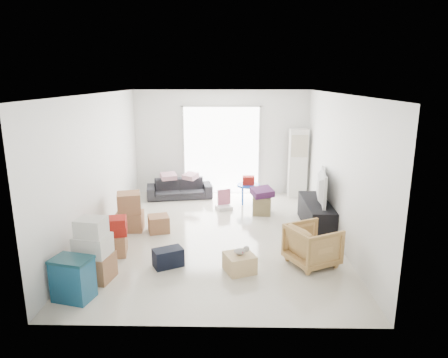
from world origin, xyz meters
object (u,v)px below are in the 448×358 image
sofa (179,186)px  armchair (313,243)px  ottoman (262,205)px  kids_table (248,184)px  storage_bins (73,279)px  wood_crate (240,263)px  television (317,198)px  tv_console (316,214)px  ac_tower (298,163)px

sofa → armchair: armchair is taller
ottoman → sofa: bearing=148.4°
armchair → kids_table: armchair is taller
sofa → ottoman: size_ratio=4.06×
storage_bins → wood_crate: size_ratio=1.41×
storage_bins → wood_crate: 2.46m
television → storage_bins: television is taller
tv_console → television: bearing=-90.0°
kids_table → wood_crate: size_ratio=1.58×
kids_table → ottoman: bearing=-70.6°
television → armchair: 1.79m
television → kids_table: television is taller
television → sofa: (-3.06, 2.03, -0.29)m
storage_bins → wood_crate: (2.30, 0.86, -0.16)m
sofa → armchair: (2.65, -3.75, 0.05)m
sofa → wood_crate: (1.46, -4.03, -0.18)m
tv_console → television: 0.34m
television → tv_console: bearing=9.0°
tv_console → sofa: 3.68m
armchair → ottoman: size_ratio=1.82×
armchair → storage_bins: armchair is taller
wood_crate → kids_table: bearing=85.5°
ac_tower → kids_table: ac_tower is taller
kids_table → wood_crate: kids_table is taller
storage_bins → wood_crate: bearing=20.6°
armchair → storage_bins: bearing=81.1°
television → storage_bins: size_ratio=1.81×
television → storage_bins: (-3.90, -2.86, -0.31)m
ac_tower → storage_bins: ac_tower is taller
storage_bins → kids_table: (2.58, 4.43, 0.18)m
storage_bins → ottoman: storage_bins is taller
ac_tower → kids_table: bearing=-154.4°
armchair → sofa: bearing=8.2°
storage_bins → ottoman: 4.64m
television → kids_table: (-1.32, 1.57, -0.12)m
ottoman → tv_console: bearing=-37.2°
tv_console → kids_table: kids_table is taller
kids_table → tv_console: bearing=-49.9°
armchair → wood_crate: 1.24m
ac_tower → storage_bins: 6.37m
television → armchair: armchair is taller
tv_console → storage_bins: size_ratio=2.66×
tv_console → television: size_ratio=1.47×
storage_bins → wood_crate: storage_bins is taller
tv_console → storage_bins: (-3.90, -2.86, 0.04)m
storage_bins → kids_table: size_ratio=0.89×
armchair → tv_console: bearing=-40.4°
armchair → wood_crate: size_ratio=1.70×
armchair → wood_crate: armchair is taller
tv_console → wood_crate: tv_console is taller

